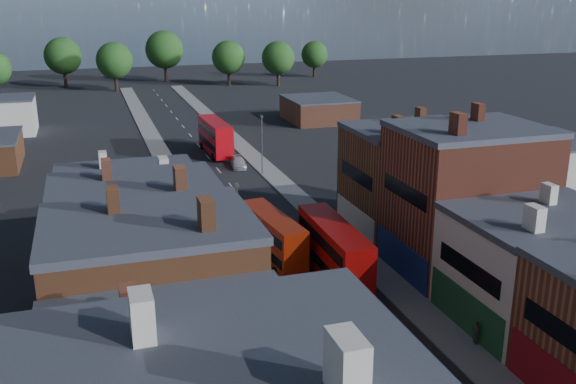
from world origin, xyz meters
TOP-DOWN VIEW (x-y plane):
  - pavement_west at (-6.50, 50.00)m, footprint 3.00×200.00m
  - pavement_east at (6.50, 50.00)m, footprint 3.00×200.00m
  - lamp_post_2 at (-5.20, 30.00)m, footprint 0.25×0.70m
  - lamp_post_3 at (5.20, 60.00)m, footprint 0.25×0.70m
  - bus_0 at (-1.69, 31.45)m, footprint 3.57×10.59m
  - bus_1 at (2.17, 26.06)m, footprint 3.10×11.72m
  - bus_2 at (1.56, 73.57)m, footprint 3.33×11.91m
  - car_2 at (-1.61, 38.34)m, footprint 2.63×4.84m
  - car_3 at (3.03, 64.69)m, footprint 2.51×4.92m
  - ped_3 at (7.70, 13.04)m, footprint 0.68×1.10m

SIDE VIEW (x-z plane):
  - pavement_west at x=-6.50m, z-range 0.00..0.12m
  - pavement_east at x=6.50m, z-range 0.00..0.12m
  - car_2 at x=-1.61m, z-range 0.00..1.29m
  - car_3 at x=3.03m, z-range 0.00..1.37m
  - ped_3 at x=7.70m, z-range 0.12..1.85m
  - bus_0 at x=-1.69m, z-range 0.18..4.66m
  - bus_1 at x=2.17m, z-range 0.20..5.24m
  - bus_2 at x=1.56m, z-range 0.20..5.30m
  - lamp_post_2 at x=-5.20m, z-range 0.64..8.77m
  - lamp_post_3 at x=5.20m, z-range 0.64..8.77m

